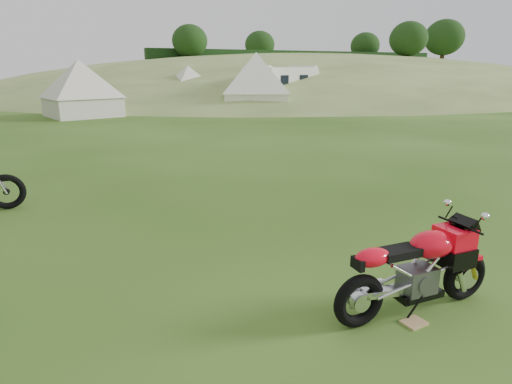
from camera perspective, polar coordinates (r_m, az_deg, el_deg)
name	(u,v)px	position (r m, az deg, el deg)	size (l,w,h in m)	color
ground	(241,254)	(5.69, -1.99, -8.23)	(120.00, 120.00, 0.00)	#26470F
hillside	(303,89)	(51.83, 6.32, 13.44)	(80.00, 64.00, 8.00)	olive
hedgerow	(303,89)	(51.83, 6.32, 13.44)	(36.00, 1.20, 8.60)	black
sport_motorcycle	(417,263)	(4.49, 20.73, -8.88)	(1.76, 0.44, 1.06)	red
plywood_board	(414,323)	(4.54, 20.33, -16.00)	(0.22, 0.18, 0.02)	tan
tent_left	(81,89)	(23.76, -22.30, 12.59)	(3.14, 3.14, 2.73)	silver
tent_mid	(189,86)	(28.65, -8.98, 13.82)	(2.96, 2.96, 2.57)	silver
tent_right	(256,84)	(24.95, 0.03, 14.16)	(3.44, 3.44, 2.98)	white
caravan	(281,87)	(27.61, 3.40, 13.81)	(5.30, 2.37, 2.48)	silver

